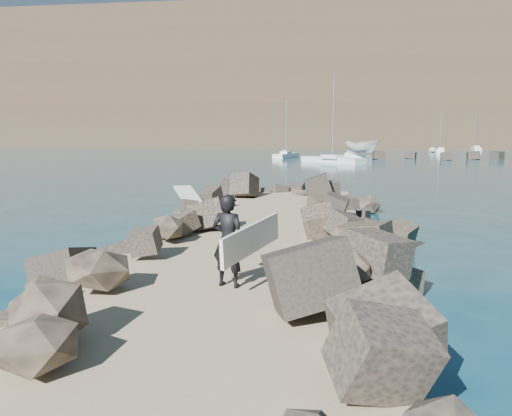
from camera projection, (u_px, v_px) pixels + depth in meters
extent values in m
plane|color=#0F384C|center=(261.00, 253.00, 14.74)|extent=(800.00, 800.00, 0.00)
cube|color=#8C7759|center=(251.00, 260.00, 12.74)|extent=(6.00, 26.00, 0.60)
cube|color=black|center=(148.00, 245.00, 13.59)|extent=(2.60, 22.00, 1.00)
cube|color=black|center=(365.00, 252.00, 12.80)|extent=(2.60, 22.00, 1.00)
cube|color=#2D4919|center=(351.00, 95.00, 167.69)|extent=(360.00, 140.00, 32.00)
cube|color=silver|center=(190.00, 201.00, 18.32)|extent=(1.86, 2.65, 0.09)
imported|color=silver|center=(361.00, 147.00, 83.07)|extent=(6.22, 5.12, 2.30)
imported|color=black|center=(228.00, 241.00, 9.47)|extent=(0.74, 0.57, 1.79)
cube|color=white|center=(252.00, 239.00, 9.41)|extent=(0.82, 2.11, 0.70)
cube|color=silver|center=(332.00, 161.00, 58.59)|extent=(7.52, 7.32, 0.80)
cylinder|color=gray|center=(333.00, 117.00, 57.83)|extent=(0.12, 0.12, 9.46)
cube|color=silver|center=(332.00, 157.00, 57.81)|extent=(2.69, 2.66, 0.44)
cube|color=silver|center=(440.00, 152.00, 85.98)|extent=(2.41, 6.09, 0.80)
cylinder|color=gray|center=(441.00, 130.00, 85.43)|extent=(0.12, 0.12, 6.54)
cube|color=silver|center=(441.00, 149.00, 85.22)|extent=(1.25, 1.82, 0.44)
cube|color=silver|center=(475.00, 149.00, 98.11)|extent=(1.75, 5.94, 0.80)
cylinder|color=gray|center=(476.00, 131.00, 97.57)|extent=(0.12, 0.12, 6.44)
cube|color=silver|center=(476.00, 147.00, 97.35)|extent=(1.06, 1.71, 0.44)
cube|color=silver|center=(286.00, 156.00, 69.47)|extent=(3.29, 6.82, 0.80)
cylinder|color=gray|center=(287.00, 127.00, 68.87)|extent=(0.12, 0.12, 7.34)
cube|color=silver|center=(286.00, 153.00, 68.64)|extent=(1.55, 2.09, 0.44)
cube|color=white|center=(199.00, 39.00, 163.91)|extent=(10.00, 8.00, 4.00)
cube|color=white|center=(322.00, 44.00, 171.27)|extent=(8.00, 6.00, 3.50)
cube|color=white|center=(439.00, 30.00, 149.85)|extent=(12.00, 7.00, 4.00)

